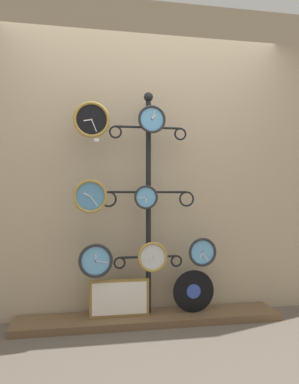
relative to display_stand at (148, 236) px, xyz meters
The scene contains 14 objects.
ground_plane 0.82m from the display_stand, 90.00° to the right, with size 12.00×12.00×0.00m, color brown.
shop_wall 0.71m from the display_stand, 90.00° to the left, with size 4.40×0.04×2.80m.
low_shelf 0.68m from the display_stand, 90.00° to the right, with size 2.20×0.36×0.06m.
display_stand is the anchor object (origin of this frame).
clock_top_left 1.07m from the display_stand, behind, with size 0.29×0.04×0.29m.
clock_top_center 0.98m from the display_stand, 85.88° to the right, with size 0.23×0.04×0.23m.
clock_middle_left 0.61m from the display_stand, 167.96° to the right, with size 0.27×0.04×0.27m.
clock_middle_center 0.34m from the display_stand, 114.40° to the right, with size 0.20×0.04×0.20m.
clock_bottom_left 0.49m from the display_stand, 166.02° to the right, with size 0.27×0.04×0.27m.
clock_bottom_center 0.20m from the display_stand, 83.27° to the right, with size 0.25×0.04×0.25m.
clock_bottom_right 0.48m from the display_stand, 12.30° to the right, with size 0.24×0.04×0.24m.
vinyl_record 0.61m from the display_stand, ahead, with size 0.36×0.01×0.36m.
picture_frame 0.56m from the display_stand, 164.80° to the right, with size 0.49×0.02×0.31m.
price_tag_upper 0.91m from the display_stand, 169.19° to the right, with size 0.04×0.00×0.03m.
Camera 1 is at (-0.58, -2.71, 1.06)m, focal length 35.00 mm.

